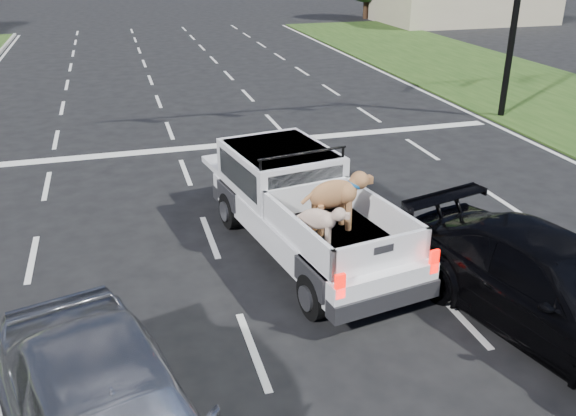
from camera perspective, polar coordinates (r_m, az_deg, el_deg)
name	(u,v)px	position (r m, az deg, el deg)	size (l,w,h in m)	color
ground	(360,331)	(9.98, 6.74, -11.40)	(160.00, 160.00, 0.00)	black
road_markings	(262,185)	(15.50, -2.48, 2.21)	(17.75, 60.00, 0.01)	silver
pickup_truck	(302,206)	(11.88, 1.36, 0.21)	(2.86, 5.75, 2.06)	black
black_coupe	(554,288)	(10.39, 23.61, -6.92)	(2.15, 5.28, 1.53)	black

